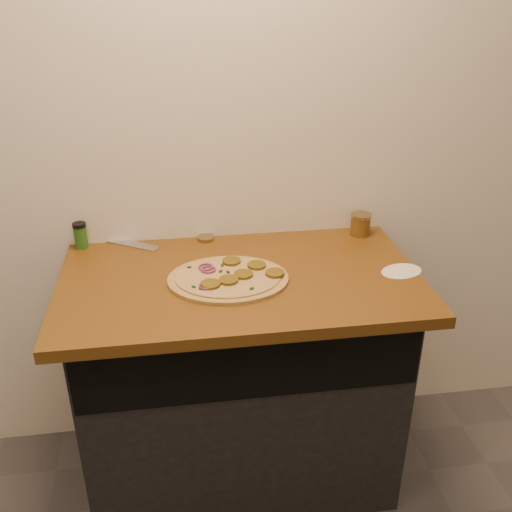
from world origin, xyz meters
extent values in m
cube|color=silver|center=(0.00, 1.75, 1.35)|extent=(4.00, 0.02, 2.70)
cube|color=black|center=(0.00, 1.45, 0.43)|extent=(1.10, 0.60, 0.86)
cube|color=brown|center=(0.00, 1.42, 0.88)|extent=(1.20, 0.70, 0.04)
cylinder|color=tan|center=(-0.04, 1.39, 0.91)|extent=(0.42, 0.42, 0.01)
cylinder|color=beige|center=(-0.04, 1.39, 0.91)|extent=(0.37, 0.37, 0.01)
cylinder|color=brown|center=(0.06, 1.44, 0.92)|extent=(0.06, 0.06, 0.01)
cylinder|color=brown|center=(-0.02, 1.49, 0.92)|extent=(0.06, 0.06, 0.01)
cylinder|color=brown|center=(-0.05, 1.35, 0.92)|extent=(0.06, 0.06, 0.01)
cylinder|color=brown|center=(-0.10, 1.34, 0.92)|extent=(0.06, 0.06, 0.01)
cylinder|color=brown|center=(0.11, 1.38, 0.92)|extent=(0.06, 0.06, 0.01)
cylinder|color=brown|center=(0.01, 1.39, 0.92)|extent=(0.06, 0.06, 0.01)
torus|color=#712A57|center=(-0.10, 1.44, 0.92)|extent=(0.05, 0.05, 0.01)
torus|color=#712A57|center=(-0.11, 1.46, 0.92)|extent=(0.05, 0.05, 0.01)
torus|color=#712A57|center=(-0.12, 1.33, 0.92)|extent=(0.05, 0.05, 0.01)
cube|color=black|center=(-0.04, 1.36, 0.92)|extent=(0.02, 0.02, 0.00)
cube|color=black|center=(-0.17, 1.47, 0.92)|extent=(0.02, 0.01, 0.00)
cube|color=black|center=(-0.04, 1.41, 0.92)|extent=(0.01, 0.02, 0.00)
cube|color=black|center=(-0.14, 1.32, 0.92)|extent=(0.02, 0.01, 0.00)
cube|color=black|center=(-0.06, 1.42, 0.92)|extent=(0.01, 0.02, 0.00)
cube|color=black|center=(-0.06, 1.46, 0.92)|extent=(0.01, 0.02, 0.00)
cube|color=black|center=(0.02, 1.29, 0.92)|extent=(0.02, 0.02, 0.00)
cube|color=black|center=(0.01, 1.38, 0.92)|extent=(0.02, 0.02, 0.00)
cube|color=black|center=(-0.16, 1.33, 0.92)|extent=(0.01, 0.02, 0.00)
cube|color=#B7BAC1|center=(-0.38, 1.72, 0.90)|extent=(0.22, 0.16, 0.01)
cube|color=black|center=(-0.51, 1.80, 0.91)|extent=(0.12, 0.09, 0.02)
cylinder|color=#978458|center=(-0.09, 1.72, 0.91)|extent=(0.07, 0.07, 0.01)
cylinder|color=maroon|center=(0.50, 1.68, 0.94)|extent=(0.07, 0.07, 0.07)
cylinder|color=#978458|center=(0.50, 1.68, 0.98)|extent=(0.08, 0.08, 0.01)
cylinder|color=#255C1D|center=(-0.55, 1.72, 0.94)|extent=(0.05, 0.05, 0.08)
cylinder|color=black|center=(-0.55, 1.72, 0.99)|extent=(0.05, 0.05, 0.01)
cylinder|color=white|center=(0.55, 1.37, 0.90)|extent=(0.19, 0.19, 0.00)
camera|label=1|loc=(-0.19, -0.25, 1.81)|focal=40.00mm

